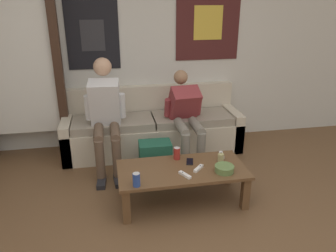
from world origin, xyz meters
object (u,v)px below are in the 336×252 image
object	(u,v)px
coffee_table	(182,174)
pillar_candle	(221,158)
game_controller_near_left	(185,175)
game_controller_far_center	(199,168)
cell_phone	(190,162)
person_seated_teen	(186,114)
ceramic_bowl	(224,168)
backpack	(155,159)
drink_can_blue	(136,180)
couch	(152,129)
drink_can_red	(177,153)
game_controller_near_right	(222,155)
person_seated_adult	(105,111)

from	to	relation	value
coffee_table	pillar_candle	bearing A→B (deg)	9.83
game_controller_near_left	game_controller_far_center	world-z (taller)	same
pillar_candle	cell_phone	size ratio (longest dim) A/B	0.63
game_controller_near_left	cell_phone	xyz separation A→B (m)	(0.11, 0.26, -0.01)
person_seated_teen	coffee_table	bearing A→B (deg)	-105.37
person_seated_teen	ceramic_bowl	bearing A→B (deg)	-83.32
pillar_candle	cell_phone	world-z (taller)	pillar_candle
pillar_candle	cell_phone	bearing A→B (deg)	172.70
ceramic_bowl	backpack	bearing A→B (deg)	127.87
drink_can_blue	person_seated_teen	bearing A→B (deg)	58.17
couch	coffee_table	bearing A→B (deg)	-84.74
drink_can_red	game_controller_near_right	distance (m)	0.47
backpack	ceramic_bowl	distance (m)	0.92
pillar_candle	game_controller_near_right	distance (m)	0.12
ceramic_bowl	drink_can_blue	distance (m)	0.84
person_seated_teen	ceramic_bowl	xyz separation A→B (m)	(0.12, -1.05, -0.18)
person_seated_adult	cell_phone	world-z (taller)	person_seated_adult
coffee_table	cell_phone	distance (m)	0.16
coffee_table	game_controller_near_right	xyz separation A→B (m)	(0.46, 0.18, 0.07)
coffee_table	backpack	size ratio (longest dim) A/B	3.16
couch	drink_can_blue	distance (m)	1.51
person_seated_adult	pillar_candle	size ratio (longest dim) A/B	13.50
coffee_table	game_controller_far_center	distance (m)	0.17
cell_phone	pillar_candle	bearing A→B (deg)	-7.30
drink_can_blue	game_controller_far_center	xyz separation A→B (m)	(0.61, 0.18, -0.05)
person_seated_adult	pillar_candle	distance (m)	1.41
couch	game_controller_near_right	world-z (taller)	couch
drink_can_red	game_controller_near_left	bearing A→B (deg)	-89.76
drink_can_blue	drink_can_red	size ratio (longest dim) A/B	1.00
ceramic_bowl	game_controller_far_center	xyz separation A→B (m)	(-0.23, 0.09, -0.02)
drink_can_blue	game_controller_near_left	xyz separation A→B (m)	(0.45, 0.09, -0.05)
person_seated_teen	cell_phone	xyz separation A→B (m)	(-0.15, -0.80, -0.21)
drink_can_blue	game_controller_far_center	size ratio (longest dim) A/B	0.97
couch	game_controller_far_center	size ratio (longest dim) A/B	17.70
person_seated_teen	cell_phone	size ratio (longest dim) A/B	7.09
drink_can_red	game_controller_far_center	size ratio (longest dim) A/B	0.97
person_seated_teen	cell_phone	bearing A→B (deg)	-100.44
person_seated_teen	game_controller_far_center	xyz separation A→B (m)	(-0.10, -0.96, -0.21)
coffee_table	game_controller_near_left	bearing A→B (deg)	-93.16
pillar_candle	cell_phone	xyz separation A→B (m)	(-0.31, 0.04, -0.03)
game_controller_near_right	game_controller_far_center	bearing A→B (deg)	-143.31
drink_can_blue	cell_phone	distance (m)	0.66
game_controller_near_right	game_controller_far_center	world-z (taller)	same
pillar_candle	drink_can_red	bearing A→B (deg)	162.38
drink_can_blue	game_controller_near_right	xyz separation A→B (m)	(0.92, 0.42, -0.05)
drink_can_red	ceramic_bowl	bearing A→B (deg)	-41.68
game_controller_far_center	ceramic_bowl	bearing A→B (deg)	-20.91
pillar_candle	game_controller_near_left	world-z (taller)	pillar_candle
drink_can_red	game_controller_near_left	distance (m)	0.35
pillar_candle	game_controller_far_center	distance (m)	0.29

